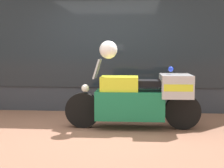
# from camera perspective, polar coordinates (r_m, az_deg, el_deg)

# --- Properties ---
(ground_plane) EXTENTS (60.00, 60.00, 0.00)m
(ground_plane) POSITION_cam_1_polar(r_m,az_deg,el_deg) (5.23, -3.84, -8.86)
(ground_plane) COLOR #8E604C
(shop_building) EXTENTS (6.91, 0.55, 3.40)m
(shop_building) POSITION_cam_1_polar(r_m,az_deg,el_deg) (7.11, -5.15, 8.97)
(shop_building) COLOR #333842
(shop_building) RESTS_ON ground
(window_display) EXTENTS (5.46, 0.30, 1.89)m
(window_display) POSITION_cam_1_polar(r_m,az_deg,el_deg) (7.09, 2.06, -1.16)
(window_display) COLOR slate
(window_display) RESTS_ON ground
(paramedic_motorcycle) EXTENTS (2.35, 0.75, 1.21)m
(paramedic_motorcycle) POSITION_cam_1_polar(r_m,az_deg,el_deg) (5.42, 5.27, -2.42)
(paramedic_motorcycle) COLOR black
(paramedic_motorcycle) RESTS_ON ground
(white_helmet) EXTENTS (0.31, 0.31, 0.31)m
(white_helmet) POSITION_cam_1_polar(r_m,az_deg,el_deg) (5.38, -0.68, 6.28)
(white_helmet) COLOR white
(white_helmet) RESTS_ON paramedic_motorcycle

